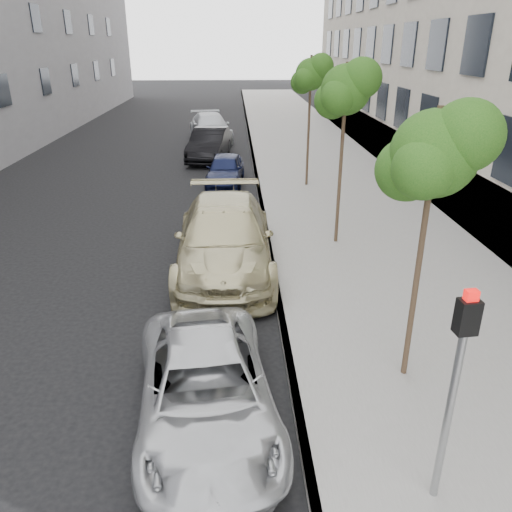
{
  "coord_description": "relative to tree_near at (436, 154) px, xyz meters",
  "views": [
    {
      "loc": [
        0.21,
        -5.85,
        5.65
      ],
      "look_at": [
        0.62,
        3.79,
        1.5
      ],
      "focal_mm": 35.0,
      "sensor_mm": 36.0,
      "label": 1
    }
  ],
  "objects": [
    {
      "name": "sedan_blue",
      "position": [
        -3.43,
        13.77,
        -3.47
      ],
      "size": [
        1.78,
        3.83,
        1.27
      ],
      "primitive_type": "imported",
      "rotation": [
        0.0,
        0.0,
        -0.08
      ],
      "color": "#101636",
      "rests_on": "ground"
    },
    {
      "name": "suv",
      "position": [
        -3.33,
        4.97,
        -3.21
      ],
      "size": [
        2.53,
        6.14,
        1.78
      ],
      "primitive_type": "imported",
      "rotation": [
        0.0,
        0.0,
        0.01
      ],
      "color": "#C0B789",
      "rests_on": "ground"
    },
    {
      "name": "minivan",
      "position": [
        -3.54,
        -0.96,
        -3.47
      ],
      "size": [
        2.6,
        4.75,
        1.26
      ],
      "primitive_type": "imported",
      "rotation": [
        0.0,
        0.0,
        0.12
      ],
      "color": "#BBBEC1",
      "rests_on": "ground"
    },
    {
      "name": "tree_near",
      "position": [
        0.0,
        0.0,
        0.0
      ],
      "size": [
        1.68,
        1.48,
        4.8
      ],
      "color": "#38281C",
      "rests_on": "sidewalk"
    },
    {
      "name": "curb",
      "position": [
        -2.05,
        22.5,
        -4.03
      ],
      "size": [
        0.15,
        72.0,
        0.14
      ],
      "primitive_type": "cube",
      "color": "#9E9B93",
      "rests_on": "ground"
    },
    {
      "name": "sidewalk",
      "position": [
        1.07,
        22.5,
        -4.03
      ],
      "size": [
        6.4,
        72.0,
        0.14
      ],
      "primitive_type": "cube",
      "color": "gray",
      "rests_on": "ground"
    },
    {
      "name": "signal_pole",
      "position": [
        -0.46,
        -2.63,
        -2.07
      ],
      "size": [
        0.26,
        0.2,
        3.03
      ],
      "rotation": [
        0.0,
        0.0,
        0.09
      ],
      "color": "#939699",
      "rests_on": "sidewalk"
    },
    {
      "name": "tree_far",
      "position": [
        -0.0,
        13.0,
        0.39
      ],
      "size": [
        1.59,
        1.39,
        5.15
      ],
      "color": "#38281C",
      "rests_on": "sidewalk"
    },
    {
      "name": "sedan_rear",
      "position": [
        -4.5,
        24.35,
        -3.31
      ],
      "size": [
        3.11,
        5.75,
        1.58
      ],
      "primitive_type": "imported",
      "rotation": [
        0.0,
        0.0,
        0.17
      ],
      "color": "#B3B6BB",
      "rests_on": "ground"
    },
    {
      "name": "ground",
      "position": [
        -3.23,
        -1.5,
        -4.1
      ],
      "size": [
        160.0,
        160.0,
        0.0
      ],
      "primitive_type": "plane",
      "color": "black",
      "rests_on": "ground"
    },
    {
      "name": "tree_mid",
      "position": [
        -0.0,
        6.5,
        0.37
      ],
      "size": [
        1.68,
        1.48,
        5.17
      ],
      "color": "#38281C",
      "rests_on": "sidewalk"
    },
    {
      "name": "sedan_black",
      "position": [
        -4.31,
        18.63,
        -3.31
      ],
      "size": [
        2.29,
        4.97,
        1.58
      ],
      "primitive_type": "imported",
      "rotation": [
        0.0,
        0.0,
        -0.13
      ],
      "color": "black",
      "rests_on": "ground"
    }
  ]
}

